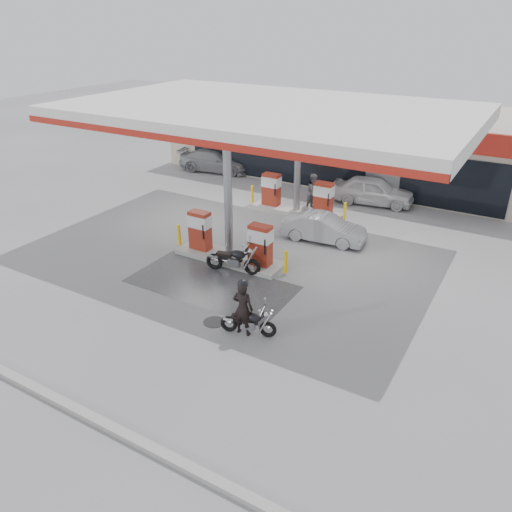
{
  "coord_description": "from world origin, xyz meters",
  "views": [
    {
      "loc": [
        9.88,
        -12.86,
        8.87
      ],
      "look_at": [
        1.97,
        0.71,
        1.2
      ],
      "focal_mm": 35.0,
      "sensor_mm": 36.0,
      "label": 1
    }
  ],
  "objects_px": {
    "parked_motorcycle": "(234,260)",
    "attendant": "(314,191)",
    "main_motorcycle": "(249,323)",
    "pump_island_far": "(296,199)",
    "biker_main": "(243,308)",
    "hatchback_silver": "(324,228)",
    "pump_island_near": "(229,244)",
    "sedan_white": "(373,190)",
    "parked_car_left": "(215,161)"
  },
  "relations": [
    {
      "from": "parked_motorcycle",
      "to": "attendant",
      "type": "bearing_deg",
      "value": 79.16
    },
    {
      "from": "attendant",
      "to": "main_motorcycle",
      "type": "bearing_deg",
      "value": -152.21
    },
    {
      "from": "pump_island_far",
      "to": "biker_main",
      "type": "xyz_separation_m",
      "value": [
        3.12,
        -10.04,
        0.18
      ]
    },
    {
      "from": "pump_island_far",
      "to": "hatchback_silver",
      "type": "xyz_separation_m",
      "value": [
        2.48,
        -2.4,
        -0.12
      ]
    },
    {
      "from": "biker_main",
      "to": "pump_island_far",
      "type": "bearing_deg",
      "value": -78.6
    },
    {
      "from": "pump_island_far",
      "to": "hatchback_silver",
      "type": "distance_m",
      "value": 3.46
    },
    {
      "from": "parked_motorcycle",
      "to": "hatchback_silver",
      "type": "height_order",
      "value": "hatchback_silver"
    },
    {
      "from": "pump_island_near",
      "to": "parked_motorcycle",
      "type": "bearing_deg",
      "value": -47.81
    },
    {
      "from": "sedan_white",
      "to": "attendant",
      "type": "height_order",
      "value": "attendant"
    },
    {
      "from": "pump_island_near",
      "to": "parked_motorcycle",
      "type": "xyz_separation_m",
      "value": [
        0.71,
        -0.79,
        -0.21
      ]
    },
    {
      "from": "main_motorcycle",
      "to": "parked_motorcycle",
      "type": "bearing_deg",
      "value": 112.84
    },
    {
      "from": "sedan_white",
      "to": "pump_island_far",
      "type": "bearing_deg",
      "value": 130.08
    },
    {
      "from": "biker_main",
      "to": "attendant",
      "type": "xyz_separation_m",
      "value": [
        -2.66,
        11.04,
        0.0
      ]
    },
    {
      "from": "biker_main",
      "to": "parked_car_left",
      "type": "bearing_deg",
      "value": -58.72
    },
    {
      "from": "pump_island_near",
      "to": "main_motorcycle",
      "type": "xyz_separation_m",
      "value": [
        3.3,
        -3.99,
        -0.31
      ]
    },
    {
      "from": "biker_main",
      "to": "parked_motorcycle",
      "type": "distance_m",
      "value": 4.07
    },
    {
      "from": "parked_motorcycle",
      "to": "hatchback_silver",
      "type": "distance_m",
      "value": 4.73
    },
    {
      "from": "pump_island_far",
      "to": "hatchback_silver",
      "type": "relative_size",
      "value": 1.44
    },
    {
      "from": "pump_island_far",
      "to": "main_motorcycle",
      "type": "bearing_deg",
      "value": -71.72
    },
    {
      "from": "biker_main",
      "to": "attendant",
      "type": "height_order",
      "value": "attendant"
    },
    {
      "from": "attendant",
      "to": "parked_car_left",
      "type": "distance_m",
      "value": 8.52
    },
    {
      "from": "parked_motorcycle",
      "to": "hatchback_silver",
      "type": "relative_size",
      "value": 0.61
    },
    {
      "from": "hatchback_silver",
      "to": "sedan_white",
      "type": "bearing_deg",
      "value": -8.46
    },
    {
      "from": "sedan_white",
      "to": "parked_car_left",
      "type": "relative_size",
      "value": 0.91
    },
    {
      "from": "parked_motorcycle",
      "to": "parked_car_left",
      "type": "distance_m",
      "value": 13.56
    },
    {
      "from": "parked_motorcycle",
      "to": "main_motorcycle",
      "type": "bearing_deg",
      "value": -63.75
    },
    {
      "from": "main_motorcycle",
      "to": "biker_main",
      "type": "relative_size",
      "value": 0.97
    },
    {
      "from": "pump_island_far",
      "to": "biker_main",
      "type": "height_order",
      "value": "biker_main"
    },
    {
      "from": "biker_main",
      "to": "parked_car_left",
      "type": "relative_size",
      "value": 0.39
    },
    {
      "from": "parked_car_left",
      "to": "pump_island_near",
      "type": "bearing_deg",
      "value": -153.01
    },
    {
      "from": "pump_island_far",
      "to": "hatchback_silver",
      "type": "height_order",
      "value": "pump_island_far"
    },
    {
      "from": "pump_island_near",
      "to": "biker_main",
      "type": "relative_size",
      "value": 2.88
    },
    {
      "from": "pump_island_near",
      "to": "sedan_white",
      "type": "distance_m",
      "value": 9.61
    },
    {
      "from": "pump_island_far",
      "to": "parked_car_left",
      "type": "height_order",
      "value": "pump_island_far"
    },
    {
      "from": "pump_island_far",
      "to": "biker_main",
      "type": "distance_m",
      "value": 10.52
    },
    {
      "from": "main_motorcycle",
      "to": "parked_motorcycle",
      "type": "height_order",
      "value": "parked_motorcycle"
    },
    {
      "from": "pump_island_near",
      "to": "main_motorcycle",
      "type": "height_order",
      "value": "pump_island_near"
    },
    {
      "from": "pump_island_near",
      "to": "biker_main",
      "type": "bearing_deg",
      "value": -52.35
    },
    {
      "from": "parked_motorcycle",
      "to": "parked_car_left",
      "type": "bearing_deg",
      "value": 114.63
    },
    {
      "from": "attendant",
      "to": "parked_car_left",
      "type": "bearing_deg",
      "value": 82.66
    },
    {
      "from": "main_motorcycle",
      "to": "parked_motorcycle",
      "type": "xyz_separation_m",
      "value": [
        -2.59,
        3.2,
        0.09
      ]
    },
    {
      "from": "attendant",
      "to": "hatchback_silver",
      "type": "relative_size",
      "value": 0.5
    },
    {
      "from": "sedan_white",
      "to": "hatchback_silver",
      "type": "xyz_separation_m",
      "value": [
        -0.29,
        -5.6,
        -0.12
      ]
    },
    {
      "from": "pump_island_near",
      "to": "sedan_white",
      "type": "height_order",
      "value": "pump_island_near"
    },
    {
      "from": "attendant",
      "to": "parked_motorcycle",
      "type": "bearing_deg",
      "value": -164.85
    },
    {
      "from": "hatchback_silver",
      "to": "pump_island_far",
      "type": "bearing_deg",
      "value": 40.52
    },
    {
      "from": "pump_island_near",
      "to": "hatchback_silver",
      "type": "distance_m",
      "value": 4.38
    },
    {
      "from": "main_motorcycle",
      "to": "attendant",
      "type": "distance_m",
      "value": 11.36
    },
    {
      "from": "parked_motorcycle",
      "to": "attendant",
      "type": "distance_m",
      "value": 7.8
    },
    {
      "from": "main_motorcycle",
      "to": "parked_car_left",
      "type": "distance_m",
      "value": 17.68
    }
  ]
}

